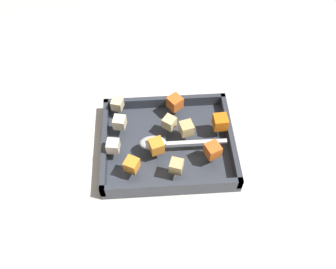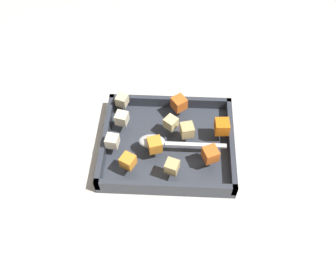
% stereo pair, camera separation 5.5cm
% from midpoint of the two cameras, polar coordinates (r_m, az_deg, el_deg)
% --- Properties ---
extents(ground_plane, '(4.00, 4.00, 0.00)m').
position_cam_midpoint_polar(ground_plane, '(0.90, 2.13, -1.29)').
color(ground_plane, beige).
extents(baking_dish, '(0.31, 0.26, 0.05)m').
position_cam_midpoint_polar(baking_dish, '(0.88, 1.78, -1.71)').
color(baking_dish, '#333842').
rests_on(baking_dish, ground_plane).
extents(carrot_chunk_near_spoon, '(0.04, 0.04, 0.03)m').
position_cam_midpoint_polar(carrot_chunk_near_spoon, '(0.90, 3.50, 4.89)').
color(carrot_chunk_near_spoon, orange).
rests_on(carrot_chunk_near_spoon, baking_dish).
extents(carrot_chunk_far_left, '(0.04, 0.04, 0.03)m').
position_cam_midpoint_polar(carrot_chunk_far_left, '(0.82, 8.65, -3.19)').
color(carrot_chunk_far_left, orange).
rests_on(carrot_chunk_far_left, baking_dish).
extents(carrot_chunk_corner_ne, '(0.03, 0.03, 0.03)m').
position_cam_midpoint_polar(carrot_chunk_corner_ne, '(0.86, 10.33, 1.16)').
color(carrot_chunk_corner_ne, orange).
rests_on(carrot_chunk_corner_ne, baking_dish).
extents(carrot_chunk_far_right, '(0.04, 0.04, 0.03)m').
position_cam_midpoint_polar(carrot_chunk_far_right, '(0.80, -4.41, -4.31)').
color(carrot_chunk_far_right, orange).
rests_on(carrot_chunk_far_right, baking_dish).
extents(carrot_chunk_near_left, '(0.04, 0.04, 0.03)m').
position_cam_midpoint_polar(carrot_chunk_near_left, '(0.82, -0.20, -1.72)').
color(carrot_chunk_near_left, orange).
rests_on(carrot_chunk_near_left, baking_dish).
extents(potato_chunk_corner_nw, '(0.04, 0.04, 0.03)m').
position_cam_midpoint_polar(potato_chunk_corner_nw, '(0.86, 2.09, 1.82)').
color(potato_chunk_corner_nw, '#E0CC89').
rests_on(potato_chunk_corner_nw, baking_dish).
extents(potato_chunk_rim_edge, '(0.03, 0.03, 0.03)m').
position_cam_midpoint_polar(potato_chunk_rim_edge, '(0.91, -5.58, 5.35)').
color(potato_chunk_rim_edge, beige).
rests_on(potato_chunk_rim_edge, baking_dish).
extents(potato_chunk_center, '(0.04, 0.04, 0.03)m').
position_cam_midpoint_polar(potato_chunk_center, '(0.85, 4.88, 0.65)').
color(potato_chunk_center, tan).
rests_on(potato_chunk_center, baking_dish).
extents(potato_chunk_corner_se, '(0.03, 0.03, 0.03)m').
position_cam_midpoint_polar(potato_chunk_corner_se, '(0.87, -5.55, 2.52)').
color(potato_chunk_corner_se, beige).
rests_on(potato_chunk_corner_se, baking_dish).
extents(potato_chunk_corner_sw, '(0.04, 0.04, 0.03)m').
position_cam_midpoint_polar(potato_chunk_corner_sw, '(0.79, 2.62, -5.19)').
color(potato_chunk_corner_sw, tan).
rests_on(potato_chunk_corner_sw, baking_dish).
extents(parsnip_chunk_under_handle, '(0.03, 0.03, 0.03)m').
position_cam_midpoint_polar(parsnip_chunk_under_handle, '(0.83, -6.96, -1.11)').
color(parsnip_chunk_under_handle, silver).
rests_on(parsnip_chunk_under_handle, baking_dish).
extents(serving_spoon, '(0.20, 0.04, 0.02)m').
position_cam_midpoint_polar(serving_spoon, '(0.83, 0.23, -1.24)').
color(serving_spoon, silver).
rests_on(serving_spoon, baking_dish).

